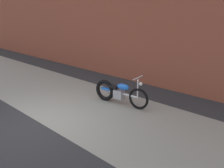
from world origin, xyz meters
The scene contains 4 objects.
ground_plane centered at (0.00, 0.00, 0.00)m, with size 80.00×80.00×0.00m, color #2D2D30.
sidewalk_slab centered at (0.00, 1.75, 0.00)m, with size 36.00×3.50×0.01m, color gray.
brick_building_wall centered at (0.00, 5.20, 3.23)m, with size 36.00×0.50×6.45m, color brown.
motorcycle_blue centered at (0.57, 2.51, 0.40)m, with size 2.00×0.58×1.03m.
Camera 1 is at (5.48, -2.91, 2.92)m, focal length 37.99 mm.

